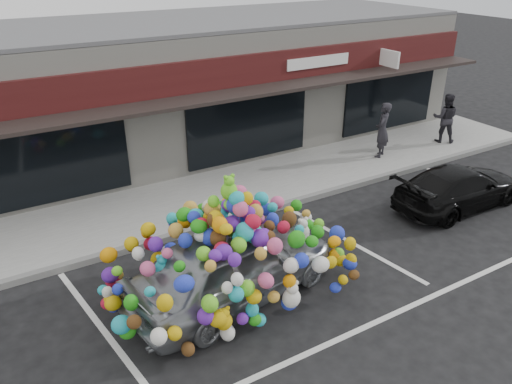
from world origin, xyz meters
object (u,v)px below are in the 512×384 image
pedestrian_a (382,130)px  black_sedan (459,187)px  toy_car (233,257)px  pedestrian_b (445,118)px

pedestrian_a → black_sedan: bearing=48.4°
toy_car → black_sedan: bearing=-97.4°
black_sedan → pedestrian_b: pedestrian_b is taller
toy_car → pedestrian_b: (10.57, 3.85, 0.08)m
black_sedan → pedestrian_a: bearing=-8.2°
toy_car → black_sedan: toy_car is taller
pedestrian_b → black_sedan: bearing=89.4°
pedestrian_a → pedestrian_b: 2.91m
toy_car → black_sedan: (7.15, 0.36, -0.37)m
black_sedan → pedestrian_b: 4.91m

